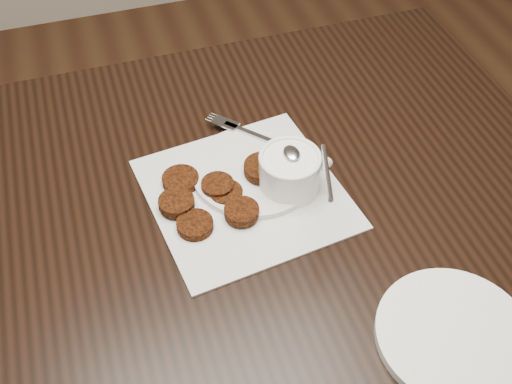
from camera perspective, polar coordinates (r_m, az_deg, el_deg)
table at (r=1.36m, az=-4.81°, el=-11.80°), size 1.35×0.86×0.75m
napkin at (r=1.07m, az=-0.97°, el=-0.15°), size 0.35×0.35×0.00m
sauce_ramekin at (r=1.03m, az=3.11°, el=3.20°), size 0.15×0.15×0.14m
patty_cluster at (r=1.04m, az=-3.91°, el=-0.63°), size 0.24×0.24×0.02m
plate_with_patty at (r=1.09m, az=-0.14°, el=2.21°), size 0.31×0.31×0.03m
plate_empty at (r=0.94m, az=17.41°, el=-12.23°), size 0.28×0.28×0.02m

